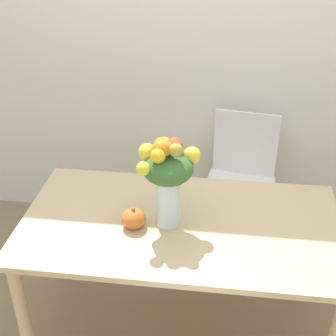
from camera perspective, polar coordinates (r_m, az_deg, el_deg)
ground_plane at (r=2.68m, az=1.38°, el=-19.10°), size 12.00×12.00×0.00m
wall_back at (r=2.92m, az=4.12°, el=16.60°), size 8.00×0.06×2.70m
dining_table at (r=2.24m, az=1.58°, el=-8.50°), size 1.49×0.80×0.73m
flower_vase at (r=2.03m, az=-0.09°, el=-0.75°), size 0.27×0.23×0.43m
pumpkin at (r=2.13m, az=-4.22°, el=-6.14°), size 0.11×0.11×0.10m
dining_chair_near_window at (r=2.96m, az=8.76°, el=-1.81°), size 0.48×0.48×0.90m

